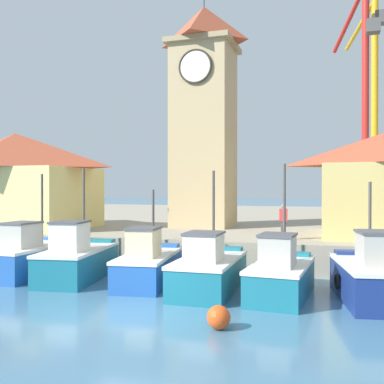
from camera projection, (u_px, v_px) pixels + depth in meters
The scene contains 14 objects.
ground_plane at pixel (125, 316), 12.91m from camera, with size 300.00×300.00×0.00m, color teal.
quay_wharf at pixel (266, 223), 38.91m from camera, with size 120.00×40.00×1.35m, color #9E937F.
fishing_boat_far_left at pixel (33, 256), 18.97m from camera, with size 1.94×4.62×4.31m.
fishing_boat_left_outer at pixel (78, 259), 18.11m from camera, with size 2.64×4.92×4.51m.
fishing_boat_left_inner at pixel (149, 264), 17.38m from camera, with size 2.39×4.83×3.63m.
fishing_boat_mid_left at pixel (209, 270), 16.09m from camera, with size 2.14×4.77×4.34m.
fishing_boat_center at pixel (281, 275), 15.20m from camera, with size 2.04×4.36×4.54m.
fishing_boat_mid_right at pixel (374, 277), 14.48m from camera, with size 2.84×4.56×3.90m.
clock_tower at pixel (204, 111), 27.40m from camera, with size 3.92×3.92×15.04m.
warehouse_left at pixel (15, 179), 26.86m from camera, with size 9.21×6.11×5.63m.
port_crane_near at pixel (374, 128), 37.88m from camera, with size 3.28×8.82×18.91m.
port_crane_far at pixel (365, 133), 35.83m from camera, with size 3.59×7.14×18.74m.
mooring_buoy at pixel (219, 317), 11.69m from camera, with size 0.63×0.63×0.63m, color #E54C19.
dock_worker_near_tower at pixel (283, 221), 20.22m from camera, with size 0.34×0.22×1.62m.
Camera 1 is at (5.79, -11.67, 3.68)m, focal length 42.00 mm.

